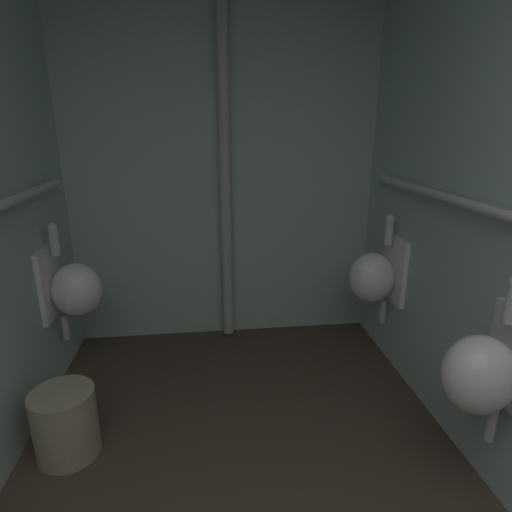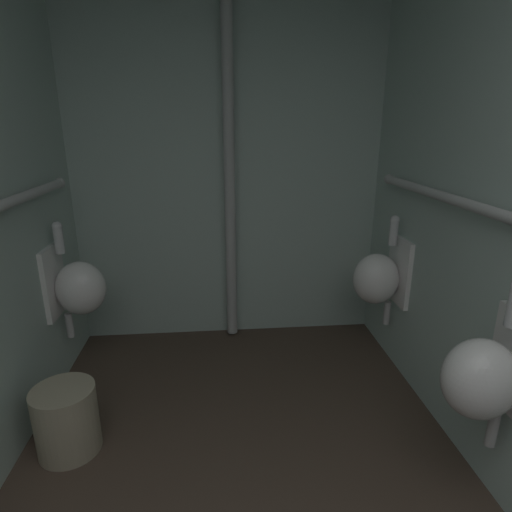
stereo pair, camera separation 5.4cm
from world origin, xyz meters
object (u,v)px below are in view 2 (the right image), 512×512
urinal_left_mid (77,287)px  standpipe_back_wall (229,157)px  urinal_right_mid (485,376)px  urinal_right_far (379,277)px  waste_bin (67,420)px

urinal_left_mid → standpipe_back_wall: bearing=26.0°
urinal_right_mid → urinal_left_mid: bearing=149.2°
urinal_left_mid → urinal_right_far: same height
standpipe_back_wall → waste_bin: 1.87m
urinal_right_far → waste_bin: urinal_right_far is taller
urinal_right_far → standpipe_back_wall: size_ratio=0.28×
standpipe_back_wall → waste_bin: size_ratio=7.64×
standpipe_back_wall → waste_bin: (-0.88, -1.15, -1.20)m
urinal_right_far → urinal_right_mid: bearing=-90.0°
urinal_right_far → waste_bin: size_ratio=2.14×
urinal_right_far → standpipe_back_wall: (-0.96, 0.49, 0.74)m
urinal_left_mid → urinal_right_far: bearing=-0.4°
urinal_right_far → waste_bin: (-1.83, -0.66, -0.46)m
urinal_right_mid → waste_bin: 1.95m
urinal_right_far → waste_bin: bearing=-160.2°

